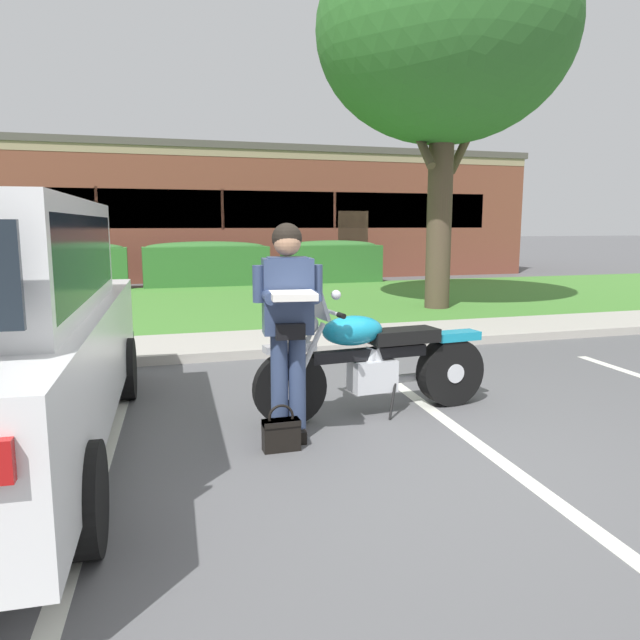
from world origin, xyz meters
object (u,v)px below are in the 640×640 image
at_px(hedge_center_left, 206,263).
at_px(brick_building, 204,215).
at_px(handbag, 281,432).
at_px(hedge_center_right, 331,261).
at_px(motorcycle, 382,360).
at_px(shade_tree, 445,32).
at_px(hedge_left, 64,266).
at_px(rider_person, 288,315).

xyz_separation_m(hedge_center_left, brick_building, (0.69, 6.49, 1.39)).
distance_m(handbag, hedge_center_right, 13.00).
xyz_separation_m(motorcycle, shade_tree, (3.60, 5.80, 4.71)).
distance_m(shade_tree, hedge_center_left, 8.32).
distance_m(motorcycle, shade_tree, 8.29).
xyz_separation_m(handbag, hedge_left, (-2.72, 12.23, 0.51)).
bearing_deg(hedge_center_right, brick_building, 113.78).
bearing_deg(brick_building, motorcycle, -91.35).
xyz_separation_m(handbag, shade_tree, (4.68, 6.43, 5.06)).
xyz_separation_m(motorcycle, hedge_left, (-3.81, 11.60, 0.16)).
height_order(handbag, brick_building, brick_building).
bearing_deg(handbag, brick_building, 85.38).
distance_m(rider_person, hedge_center_right, 12.79).
bearing_deg(handbag, motorcycle, 30.37).
relative_size(hedge_center_right, brick_building, 0.14).
bearing_deg(rider_person, shade_tree, 53.79).
relative_size(shade_tree, brick_building, 0.35).
bearing_deg(hedge_center_right, rider_person, -109.49).
height_order(motorcycle, rider_person, rider_person).
relative_size(handbag, hedge_left, 0.12).
bearing_deg(brick_building, hedge_left, -123.13).
bearing_deg(rider_person, motorcycle, 24.94).
xyz_separation_m(handbag, hedge_center_left, (0.83, 12.23, 0.51)).
bearing_deg(hedge_center_right, shade_tree, -86.91).
height_order(shade_tree, hedge_center_left, shade_tree).
bearing_deg(shade_tree, handbag, -126.06).
relative_size(motorcycle, brick_building, 0.11).
height_order(hedge_left, hedge_center_left, same).
height_order(motorcycle, shade_tree, shade_tree).
height_order(motorcycle, hedge_left, motorcycle).
xyz_separation_m(hedge_left, brick_building, (4.23, 6.49, 1.39)).
relative_size(motorcycle, hedge_center_right, 0.80).
relative_size(handbag, brick_building, 0.02).
height_order(handbag, shade_tree, shade_tree).
xyz_separation_m(motorcycle, hedge_center_left, (-0.26, 11.60, 0.16)).
xyz_separation_m(motorcycle, hedge_center_right, (3.29, 11.60, 0.16)).
height_order(rider_person, handbag, rider_person).
distance_m(shade_tree, brick_building, 13.08).
distance_m(hedge_left, hedge_center_right, 7.09).
relative_size(hedge_left, brick_building, 0.15).
height_order(motorcycle, brick_building, brick_building).
bearing_deg(motorcycle, hedge_left, 108.17).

